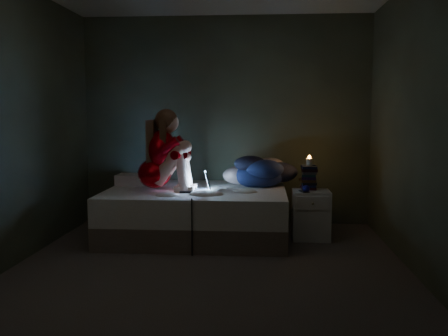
# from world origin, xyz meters

# --- Properties ---
(floor) EXTENTS (3.60, 3.80, 0.02)m
(floor) POSITION_xyz_m (0.00, 0.00, -0.01)
(floor) COLOR #413933
(floor) RESTS_ON ground
(wall_back) EXTENTS (3.60, 0.02, 2.60)m
(wall_back) POSITION_xyz_m (0.00, 1.91, 1.30)
(wall_back) COLOR #313628
(wall_back) RESTS_ON ground
(wall_front) EXTENTS (3.60, 0.02, 2.60)m
(wall_front) POSITION_xyz_m (0.00, -1.91, 1.30)
(wall_front) COLOR #313628
(wall_front) RESTS_ON ground
(wall_left) EXTENTS (0.02, 3.80, 2.60)m
(wall_left) POSITION_xyz_m (-1.81, 0.00, 1.30)
(wall_left) COLOR #313628
(wall_left) RESTS_ON ground
(wall_right) EXTENTS (0.02, 3.80, 2.60)m
(wall_right) POSITION_xyz_m (1.81, 0.00, 1.30)
(wall_right) COLOR #313628
(wall_right) RESTS_ON ground
(bed) EXTENTS (1.99, 1.49, 0.55)m
(bed) POSITION_xyz_m (-0.27, 1.10, 0.27)
(bed) COLOR beige
(bed) RESTS_ON ground
(pillow) EXTENTS (0.43, 0.31, 0.12)m
(pillow) POSITION_xyz_m (-1.03, 1.38, 0.61)
(pillow) COLOR white
(pillow) RESTS_ON bed
(woman) EXTENTS (0.57, 0.38, 0.90)m
(woman) POSITION_xyz_m (-0.71, 0.96, 1.00)
(woman) COLOR #A70001
(woman) RESTS_ON bed
(laptop) EXTENTS (0.36, 0.28, 0.24)m
(laptop) POSITION_xyz_m (-0.26, 0.92, 0.67)
(laptop) COLOR black
(laptop) RESTS_ON bed
(clothes_pile) EXTENTS (0.68, 0.58, 0.37)m
(clothes_pile) POSITION_xyz_m (0.42, 1.40, 0.73)
(clothes_pile) COLOR navy
(clothes_pile) RESTS_ON bed
(nightstand) EXTENTS (0.41, 0.36, 0.54)m
(nightstand) POSITION_xyz_m (1.01, 1.11, 0.27)
(nightstand) COLOR silver
(nightstand) RESTS_ON ground
(book_stack) EXTENTS (0.19, 0.25, 0.26)m
(book_stack) POSITION_xyz_m (0.99, 1.20, 0.67)
(book_stack) COLOR black
(book_stack) RESTS_ON nightstand
(candle) EXTENTS (0.07, 0.07, 0.08)m
(candle) POSITION_xyz_m (0.99, 1.20, 0.84)
(candle) COLOR beige
(candle) RESTS_ON book_stack
(phone) EXTENTS (0.11, 0.16, 0.01)m
(phone) POSITION_xyz_m (0.92, 1.01, 0.55)
(phone) COLOR black
(phone) RESTS_ON nightstand
(blue_orb) EXTENTS (0.08, 0.08, 0.08)m
(blue_orb) POSITION_xyz_m (0.94, 0.98, 0.58)
(blue_orb) COLOR navy
(blue_orb) RESTS_ON nightstand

